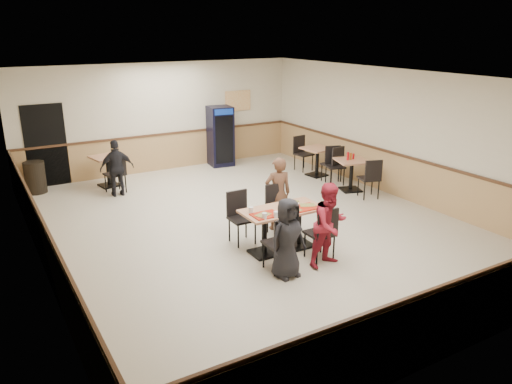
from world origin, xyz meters
TOP-DOWN VIEW (x-y plane):
  - ground at (0.00, 0.00)m, footprint 10.00×10.00m
  - room_shell at (1.78, 2.55)m, footprint 10.00×10.00m
  - main_table at (-0.10, -1.31)m, footprint 1.49×0.76m
  - main_chairs at (-0.16, -1.31)m, footprint 1.33×1.75m
  - diner_woman_left at (-0.59, -2.21)m, footprint 0.69×0.48m
  - diner_woman_right at (0.26, -2.22)m, footprint 0.78×0.65m
  - diner_man_opposite at (0.38, -0.41)m, footprint 0.61×0.48m
  - lone_diner at (-1.80, 3.31)m, footprint 0.82×0.39m
  - tabletop_clutter at (-0.14, -1.40)m, footprint 1.31×0.65m
  - side_table_near at (3.31, 0.76)m, footprint 0.92×0.92m
  - side_table_near_chair_south at (3.31, 0.13)m, footprint 0.58×0.58m
  - side_table_near_chair_north at (3.31, 1.39)m, footprint 0.58×0.58m
  - side_table_far at (3.38, 2.25)m, footprint 0.82×0.82m
  - side_table_far_chair_south at (3.38, 1.62)m, footprint 0.51×0.51m
  - side_table_far_chair_north at (3.38, 2.88)m, footprint 0.51×0.51m
  - condiment_caddy at (3.28, 0.81)m, footprint 0.23×0.06m
  - back_table at (-1.80, 4.20)m, footprint 0.86×0.86m
  - back_table_chair_lone at (-1.80, 3.57)m, footprint 0.54×0.54m
  - pepsi_cooler at (1.61, 4.59)m, footprint 0.73×0.73m
  - trash_bin at (-3.50, 4.55)m, footprint 0.49×0.49m

SIDE VIEW (x-z plane):
  - ground at x=0.00m, z-range 0.00..0.00m
  - trash_bin at x=-3.50m, z-range 0.00..0.78m
  - back_table_chair_lone at x=-1.80m, z-range 0.00..1.00m
  - side_table_far_chair_south at x=3.38m, z-range 0.00..1.00m
  - side_table_far_chair_north at x=3.38m, z-range 0.00..1.00m
  - side_table_near_chair_south at x=3.31m, z-range 0.00..1.00m
  - side_table_near_chair_north at x=3.31m, z-range 0.00..1.00m
  - main_chairs at x=-0.16m, z-range 0.00..1.01m
  - back_table at x=-1.80m, z-range 0.13..0.92m
  - side_table_far at x=3.38m, z-range 0.13..0.92m
  - side_table_near at x=3.31m, z-range 0.13..0.92m
  - main_table at x=-0.10m, z-range 0.13..0.93m
  - room_shell at x=1.78m, z-range -4.42..5.58m
  - diner_woman_left at x=-0.59m, z-range 0.00..1.34m
  - lone_diner at x=-1.80m, z-range 0.00..1.37m
  - diner_woman_right at x=0.26m, z-range 0.00..1.46m
  - diner_man_opposite at x=0.38m, z-range 0.00..1.49m
  - tabletop_clutter at x=-0.14m, z-range 0.76..0.88m
  - pepsi_cooler at x=1.61m, z-range 0.00..1.74m
  - condiment_caddy at x=3.28m, z-range 0.78..0.98m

